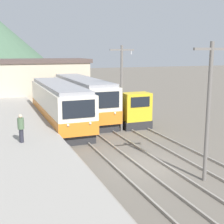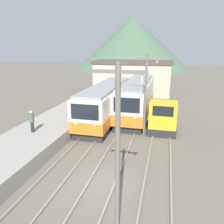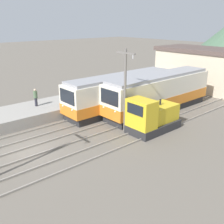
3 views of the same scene
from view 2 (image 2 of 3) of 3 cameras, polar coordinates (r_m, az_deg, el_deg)
ground_plane at (r=12.84m, az=-3.54°, el=-18.12°), size 200.00×200.00×0.00m
platform_left at (r=15.42m, az=-26.83°, el=-11.49°), size 4.50×54.00×1.04m
track_left at (r=13.70m, az=-14.40°, el=-15.89°), size 1.54×60.00×0.14m
track_center at (r=12.75m, az=-2.64°, el=-18.00°), size 1.54×60.00×0.14m
track_right at (r=12.37m, az=11.64°, el=-19.55°), size 1.54×60.00×0.14m
commuter_train_left at (r=22.93m, az=-1.34°, el=2.26°), size 2.84×13.05×3.69m
commuter_train_center at (r=24.87m, az=6.50°, el=3.41°), size 2.84×13.36×3.84m
shunting_locomotive at (r=20.46m, az=13.10°, el=-1.37°), size 2.40×4.63×3.00m
catenary_mast_near at (r=8.18m, az=1.52°, el=-9.10°), size 2.00×0.20×6.84m
catenary_mast_mid at (r=18.25m, az=8.78°, el=4.96°), size 2.00×0.20×6.84m
person_on_platform at (r=17.73m, az=-20.23°, el=-2.10°), size 0.38×0.38×1.71m
station_building at (r=36.77m, az=5.49°, el=9.08°), size 12.60×6.30×5.42m
mountain_backdrop at (r=83.83m, az=5.35°, el=17.45°), size 41.40×41.40×18.39m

